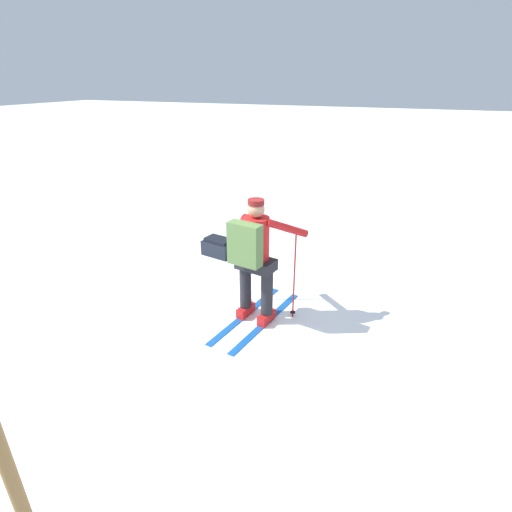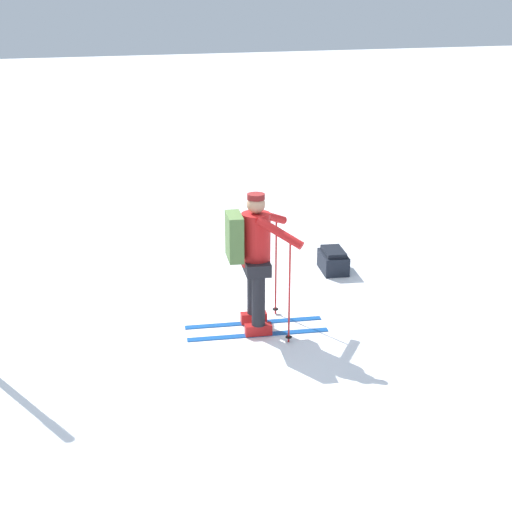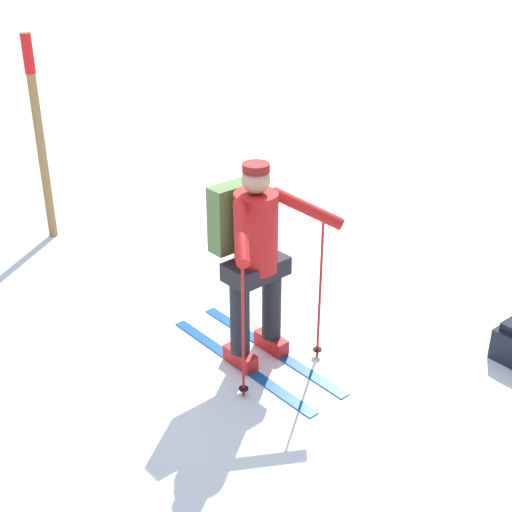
# 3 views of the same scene
# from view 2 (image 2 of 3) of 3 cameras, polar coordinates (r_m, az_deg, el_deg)

# --- Properties ---
(ground_plane) EXTENTS (80.00, 80.00, 0.00)m
(ground_plane) POSITION_cam_2_polar(r_m,az_deg,el_deg) (8.33, -4.23, -5.48)
(ground_plane) COLOR white
(skier) EXTENTS (1.00, 1.65, 1.60)m
(skier) POSITION_cam_2_polar(r_m,az_deg,el_deg) (7.84, -0.23, 0.18)
(skier) COLOR #144C9E
(skier) RESTS_ON ground_plane
(dropped_backpack) EXTENTS (0.59, 0.43, 0.32)m
(dropped_backpack) POSITION_cam_2_polar(r_m,az_deg,el_deg) (9.89, 6.20, -0.38)
(dropped_backpack) COLOR black
(dropped_backpack) RESTS_ON ground_plane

